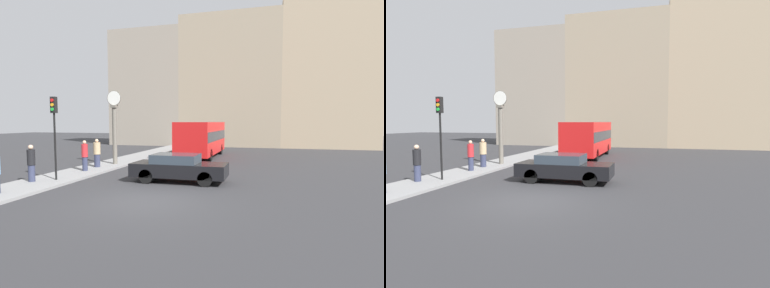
# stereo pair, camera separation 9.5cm
# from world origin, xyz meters

# --- Properties ---
(ground_plane) EXTENTS (120.00, 120.00, 0.00)m
(ground_plane) POSITION_xyz_m (0.00, 0.00, 0.00)
(ground_plane) COLOR #2D2D30
(sidewalk_corner) EXTENTS (2.56, 26.82, 0.12)m
(sidewalk_corner) POSITION_xyz_m (-5.97, 11.41, 0.06)
(sidewalk_corner) COLOR gray
(sidewalk_corner) RESTS_ON ground_plane
(building_row) EXTENTS (30.54, 5.00, 16.54)m
(building_row) POSITION_xyz_m (0.51, 26.31, 7.68)
(building_row) COLOR gray
(building_row) RESTS_ON ground_plane
(sedan_car) EXTENTS (4.51, 1.72, 1.33)m
(sedan_car) POSITION_xyz_m (0.08, 3.64, 0.70)
(sedan_car) COLOR black
(sedan_car) RESTS_ON ground_plane
(bus_distant) EXTENTS (2.56, 7.88, 2.85)m
(bus_distant) POSITION_xyz_m (-1.09, 13.89, 1.63)
(bus_distant) COLOR red
(bus_distant) RESTS_ON ground_plane
(traffic_light_near) EXTENTS (0.26, 0.24, 3.92)m
(traffic_light_near) POSITION_xyz_m (-5.56, 2.10, 2.92)
(traffic_light_near) COLOR black
(traffic_light_near) RESTS_ON sidewalk_corner
(street_clock) EXTENTS (0.98, 0.38, 4.78)m
(street_clock) POSITION_xyz_m (-5.58, 7.76, 2.56)
(street_clock) COLOR #666056
(street_clock) RESTS_ON sidewalk_corner
(pedestrian_tan_coat) EXTENTS (0.41, 0.41, 1.72)m
(pedestrian_tan_coat) POSITION_xyz_m (-5.95, 6.23, 0.96)
(pedestrian_tan_coat) COLOR #2D334C
(pedestrian_tan_coat) RESTS_ON sidewalk_corner
(pedestrian_red_top) EXTENTS (0.34, 0.34, 1.71)m
(pedestrian_red_top) POSITION_xyz_m (-5.82, 4.79, 0.98)
(pedestrian_red_top) COLOR #2D334C
(pedestrian_red_top) RESTS_ON sidewalk_corner
(pedestrian_black_jacket) EXTENTS (0.34, 0.34, 1.70)m
(pedestrian_black_jacket) POSITION_xyz_m (-6.34, 1.44, 0.97)
(pedestrian_black_jacket) COLOR #2D334C
(pedestrian_black_jacket) RESTS_ON sidewalk_corner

